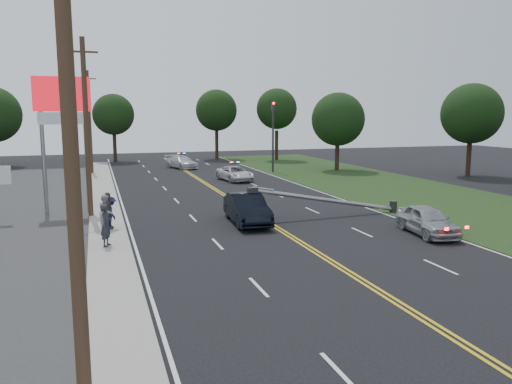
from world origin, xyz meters
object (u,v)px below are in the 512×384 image
object	(u,v)px
bystander_b	(106,212)
bystander_c	(111,212)
waiting_sedan	(427,220)
bystander_d	(108,211)
traffic_signal	(273,131)
emergency_a	(235,174)
utility_pole_near	(71,157)
crashed_sedan	(247,209)
pylon_sign	(63,111)
utility_pole_mid	(87,128)
fallen_streetlight	(335,201)
bystander_a	(106,225)
emergency_b	(182,162)
utility_pole_far	(90,122)

from	to	relation	value
bystander_b	bystander_c	world-z (taller)	bystander_b
waiting_sedan	bystander_d	xyz separation A→B (m)	(-14.86, 5.49, 0.35)
traffic_signal	emergency_a	world-z (taller)	traffic_signal
utility_pole_near	crashed_sedan	size ratio (longest dim) A/B	2.06
pylon_sign	bystander_b	size ratio (longest dim) A/B	4.51
utility_pole_near	waiting_sedan	size ratio (longest dim) A/B	2.41
utility_pole_mid	fallen_streetlight	bearing A→B (deg)	-16.64
pylon_sign	bystander_d	size ratio (longest dim) A/B	4.28
fallen_streetlight	utility_pole_near	xyz separation A→B (m)	(-13.39, -16.00, 4.17)
pylon_sign	utility_pole_near	xyz separation A→B (m)	(1.30, -22.00, -0.91)
bystander_a	bystander_c	bearing A→B (deg)	15.21
bystander_c	utility_pole_near	bearing A→B (deg)	163.60
pylon_sign	utility_pole_near	bearing A→B (deg)	-86.62
traffic_signal	bystander_a	xyz separation A→B (m)	(-16.80, -25.27, -3.15)
traffic_signal	bystander_b	world-z (taller)	traffic_signal
utility_pole_mid	emergency_b	bearing A→B (deg)	69.18
crashed_sedan	utility_pole_near	bearing A→B (deg)	-113.95
bystander_b	utility_pole_mid	bearing A→B (deg)	20.38
traffic_signal	bystander_a	bearing A→B (deg)	-123.61
traffic_signal	utility_pole_mid	distance (m)	25.12
bystander_a	bystander_d	size ratio (longest dim) A/B	1.01
utility_pole_far	emergency_b	distance (m)	10.53
fallen_streetlight	emergency_b	xyz separation A→B (m)	(-4.12, 28.37, -0.23)
pylon_sign	crashed_sedan	distance (m)	12.37
emergency_b	fallen_streetlight	bearing A→B (deg)	-101.01
traffic_signal	utility_pole_far	bearing A→B (deg)	167.11
utility_pole_near	waiting_sedan	bearing A→B (deg)	34.12
fallen_streetlight	emergency_b	distance (m)	28.67
emergency_b	pylon_sign	bearing A→B (deg)	-134.56
pylon_sign	utility_pole_far	distance (m)	20.06
pylon_sign	traffic_signal	bearing A→B (deg)	40.39
traffic_signal	utility_pole_near	world-z (taller)	utility_pole_near
fallen_streetlight	utility_pole_far	distance (m)	29.54
pylon_sign	bystander_a	bearing A→B (deg)	-77.80
traffic_signal	fallen_streetlight	bearing A→B (deg)	-100.59
emergency_b	bystander_c	size ratio (longest dim) A/B	2.95
utility_pole_mid	bystander_a	world-z (taller)	utility_pole_mid
bystander_c	utility_pole_far	bearing A→B (deg)	-10.56
pylon_sign	waiting_sedan	xyz separation A→B (m)	(17.02, -11.35, -5.29)
utility_pole_mid	crashed_sedan	distance (m)	10.05
bystander_d	emergency_b	bearing A→B (deg)	-6.71
bystander_b	bystander_d	world-z (taller)	bystander_d
utility_pole_far	waiting_sedan	size ratio (longest dim) A/B	2.41
fallen_streetlight	utility_pole_near	world-z (taller)	utility_pole_near
utility_pole_near	waiting_sedan	xyz separation A→B (m)	(15.72, 10.65, -4.38)
utility_pole_mid	utility_pole_far	xyz separation A→B (m)	(0.00, 22.00, 0.00)
pylon_sign	bystander_d	bearing A→B (deg)	-69.71
bystander_a	bystander_d	xyz separation A→B (m)	(0.16, 3.42, -0.01)
waiting_sedan	bystander_d	size ratio (longest dim) A/B	2.23
utility_pole_near	utility_pole_mid	world-z (taller)	same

